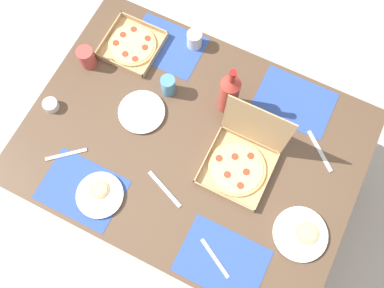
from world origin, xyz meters
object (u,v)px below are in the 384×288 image
(soda_bottle, at_px, (229,93))
(condiment_bowl, at_px, (51,105))
(plate_near_left, at_px, (142,112))
(cup_dark, at_px, (168,86))
(plate_near_right, at_px, (100,195))
(pizza_box_corner_right, at_px, (241,159))
(pizza_box_edge_far, at_px, (132,45))
(plate_far_right, at_px, (301,234))
(cup_red, at_px, (87,57))
(cup_clear_left, at_px, (194,39))

(soda_bottle, relative_size, condiment_bowl, 4.61)
(plate_near_left, height_order, cup_dark, cup_dark)
(cup_dark, bearing_deg, plate_near_right, -93.82)
(plate_near_left, relative_size, cup_dark, 2.01)
(pizza_box_corner_right, bearing_deg, pizza_box_edge_far, 156.88)
(plate_near_right, distance_m, plate_near_left, 0.43)
(plate_near_left, bearing_deg, plate_far_right, -12.42)
(pizza_box_edge_far, distance_m, cup_red, 0.23)
(pizza_box_edge_far, height_order, cup_clear_left, cup_clear_left)
(plate_near_left, xyz_separation_m, plate_far_right, (0.87, -0.19, 0.00))
(cup_red, bearing_deg, condiment_bowl, -97.59)
(cup_red, xyz_separation_m, cup_dark, (0.42, 0.04, 0.00))
(soda_bottle, distance_m, cup_dark, 0.30)
(soda_bottle, xyz_separation_m, cup_red, (-0.70, -0.09, -0.08))
(pizza_box_corner_right, xyz_separation_m, plate_near_right, (-0.49, -0.41, -0.04))
(plate_far_right, distance_m, cup_clear_left, 1.03)
(soda_bottle, bearing_deg, cup_clear_left, 141.29)
(soda_bottle, bearing_deg, cup_red, -172.27)
(pizza_box_edge_far, height_order, condiment_bowl, condiment_bowl)
(condiment_bowl, bearing_deg, pizza_box_corner_right, 9.04)
(plate_near_right, xyz_separation_m, plate_near_left, (-0.02, 0.42, -0.00))
(condiment_bowl, bearing_deg, cup_red, 82.41)
(cup_red, bearing_deg, plate_far_right, -14.18)
(pizza_box_corner_right, relative_size, cup_dark, 3.01)
(pizza_box_edge_far, xyz_separation_m, cup_dark, (0.27, -0.14, 0.04))
(plate_far_right, height_order, soda_bottle, soda_bottle)
(plate_far_right, height_order, cup_dark, cup_dark)
(cup_red, height_order, condiment_bowl, cup_red)
(pizza_box_corner_right, bearing_deg, cup_dark, 158.85)
(soda_bottle, bearing_deg, cup_dark, -168.90)
(cup_clear_left, bearing_deg, cup_red, -142.37)
(cup_red, relative_size, cup_clear_left, 1.16)
(pizza_box_corner_right, height_order, plate_far_right, pizza_box_corner_right)
(pizza_box_edge_far, height_order, plate_near_left, pizza_box_edge_far)
(cup_red, distance_m, cup_dark, 0.42)
(plate_near_left, bearing_deg, condiment_bowl, -157.91)
(cup_dark, xyz_separation_m, condiment_bowl, (-0.46, -0.32, -0.03))
(plate_far_right, height_order, condiment_bowl, condiment_bowl)
(pizza_box_edge_far, bearing_deg, cup_dark, -26.26)
(plate_near_right, xyz_separation_m, condiment_bowl, (-0.42, 0.26, 0.01))
(plate_near_left, distance_m, condiment_bowl, 0.43)
(pizza_box_corner_right, height_order, cup_dark, pizza_box_corner_right)
(pizza_box_edge_far, distance_m, plate_near_left, 0.36)
(plate_far_right, height_order, cup_clear_left, cup_clear_left)
(cup_clear_left, bearing_deg, cup_dark, -89.54)
(pizza_box_corner_right, relative_size, plate_near_right, 1.58)
(pizza_box_edge_far, distance_m, plate_far_right, 1.19)
(cup_clear_left, bearing_deg, plate_far_right, -37.79)
(plate_far_right, distance_m, condiment_bowl, 1.27)
(cup_dark, bearing_deg, pizza_box_edge_far, 153.74)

